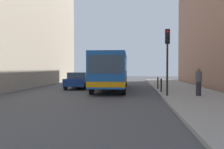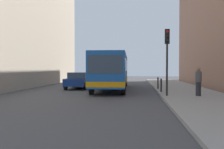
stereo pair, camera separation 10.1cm
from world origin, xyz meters
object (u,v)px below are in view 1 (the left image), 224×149
(traffic_light, at_px, (167,49))
(pedestrian_near_signal, at_px, (199,82))
(car_beside_bus, at_px, (79,80))
(bollard_near, at_px, (161,85))
(bus, at_px, (112,70))
(bollard_mid, at_px, (158,83))

(traffic_light, relative_size, pedestrian_near_signal, 2.36)
(car_beside_bus, xyz_separation_m, pedestrian_near_signal, (9.05, -6.30, 0.24))
(pedestrian_near_signal, bearing_deg, bollard_near, 122.26)
(traffic_light, bearing_deg, pedestrian_near_signal, 4.31)
(bollard_near, relative_size, pedestrian_near_signal, 0.55)
(bus, bearing_deg, traffic_light, 123.60)
(traffic_light, relative_size, bollard_mid, 4.32)
(bollard_near, bearing_deg, bollard_mid, 90.00)
(bus, xyz_separation_m, bollard_near, (3.91, -3.19, -1.10))
(bollard_mid, bearing_deg, pedestrian_near_signal, -67.90)
(car_beside_bus, relative_size, traffic_light, 1.09)
(bollard_near, bearing_deg, traffic_light, -87.73)
(car_beside_bus, xyz_separation_m, traffic_light, (7.12, -6.44, 2.22))
(bollard_near, height_order, pedestrian_near_signal, pedestrian_near_signal)
(bollard_mid, bearing_deg, traffic_light, -88.88)
(bus, xyz_separation_m, car_beside_bus, (-3.12, 0.73, -0.94))
(traffic_light, bearing_deg, bollard_near, 92.27)
(bus, distance_m, bollard_mid, 4.10)
(pedestrian_near_signal, bearing_deg, bus, 128.65)
(car_beside_bus, xyz_separation_m, bollard_mid, (7.02, -1.31, -0.16))
(bollard_near, distance_m, pedestrian_near_signal, 3.15)
(bus, xyz_separation_m, traffic_light, (4.01, -5.71, 1.28))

